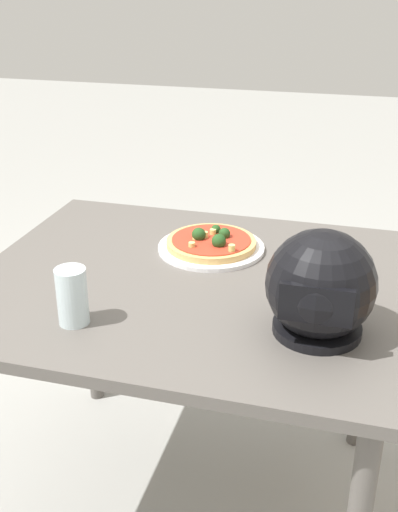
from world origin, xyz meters
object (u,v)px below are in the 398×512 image
at_px(pizza, 211,242).
at_px(motorcycle_helmet, 321,286).
at_px(drinking_glass, 72,296).
at_px(dining_table, 186,308).

height_order(pizza, motorcycle_helmet, motorcycle_helmet).
xyz_separation_m(pizza, drinking_glass, (0.20, 0.47, 0.04)).
relative_size(pizza, drinking_glass, 1.90).
bearing_deg(pizza, dining_table, 83.30).
height_order(dining_table, motorcycle_helmet, motorcycle_helmet).
distance_m(dining_table, pizza, 0.22).
xyz_separation_m(dining_table, motorcycle_helmet, (-0.35, 0.18, 0.20)).
bearing_deg(motorcycle_helmet, pizza, -47.69).
bearing_deg(dining_table, motorcycle_helmet, 152.88).
bearing_deg(pizza, motorcycle_helmet, 132.31).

